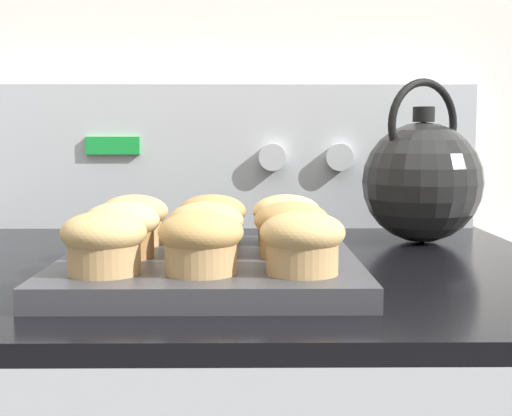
{
  "coord_description": "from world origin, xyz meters",
  "views": [
    {
      "loc": [
        0.03,
        -0.46,
        1.07
      ],
      "look_at": [
        0.04,
        0.3,
        0.99
      ],
      "focal_mm": 50.0,
      "sensor_mm": 36.0,
      "label": 1
    }
  ],
  "objects_px": {
    "muffin_r1_c1": "(206,229)",
    "muffin_r0_c2": "(302,241)",
    "muffin_r0_c1": "(201,241)",
    "muffin_r1_c0": "(122,228)",
    "muffin_r2_c1": "(212,218)",
    "tea_kettle": "(423,180)",
    "muffin_pan": "(209,268)",
    "muffin_r2_c2": "(287,218)",
    "muffin_r0_c0": "(104,241)",
    "muffin_r2_c0": "(134,219)",
    "muffin_r1_c2": "(292,228)"
  },
  "relations": [
    {
      "from": "muffin_r1_c1",
      "to": "muffin_r0_c2",
      "type": "bearing_deg",
      "value": -43.28
    },
    {
      "from": "muffin_r0_c2",
      "to": "muffin_r0_c1",
      "type": "bearing_deg",
      "value": 179.14
    },
    {
      "from": "muffin_r0_c2",
      "to": "muffin_r1_c0",
      "type": "height_order",
      "value": "same"
    },
    {
      "from": "muffin_r2_c1",
      "to": "tea_kettle",
      "type": "xyz_separation_m",
      "value": [
        0.27,
        0.16,
        0.03
      ]
    },
    {
      "from": "muffin_r1_c1",
      "to": "muffin_r2_c1",
      "type": "bearing_deg",
      "value": 88.63
    },
    {
      "from": "muffin_pan",
      "to": "muffin_r2_c2",
      "type": "relative_size",
      "value": 3.92
    },
    {
      "from": "muffin_r0_c1",
      "to": "muffin_r0_c2",
      "type": "distance_m",
      "value": 0.09
    },
    {
      "from": "muffin_r0_c2",
      "to": "muffin_r2_c2",
      "type": "bearing_deg",
      "value": 91.67
    },
    {
      "from": "muffin_r0_c2",
      "to": "tea_kettle",
      "type": "bearing_deg",
      "value": 60.54
    },
    {
      "from": "muffin_r0_c1",
      "to": "muffin_r2_c1",
      "type": "distance_m",
      "value": 0.17
    },
    {
      "from": "muffin_r1_c1",
      "to": "muffin_r2_c1",
      "type": "xyz_separation_m",
      "value": [
        0.0,
        0.09,
        0.0
      ]
    },
    {
      "from": "muffin_r1_c1",
      "to": "muffin_r0_c1",
      "type": "bearing_deg",
      "value": -89.48
    },
    {
      "from": "muffin_r1_c1",
      "to": "muffin_r1_c0",
      "type": "bearing_deg",
      "value": 178.9
    },
    {
      "from": "muffin_r0_c0",
      "to": "muffin_r0_c2",
      "type": "height_order",
      "value": "same"
    },
    {
      "from": "muffin_r2_c2",
      "to": "muffin_pan",
      "type": "bearing_deg",
      "value": -134.33
    },
    {
      "from": "muffin_r0_c0",
      "to": "tea_kettle",
      "type": "bearing_deg",
      "value": 42.3
    },
    {
      "from": "muffin_r1_c0",
      "to": "muffin_r2_c1",
      "type": "height_order",
      "value": "same"
    },
    {
      "from": "muffin_pan",
      "to": "muffin_r0_c2",
      "type": "relative_size",
      "value": 3.92
    },
    {
      "from": "muffin_r2_c1",
      "to": "muffin_pan",
      "type": "bearing_deg",
      "value": -89.4
    },
    {
      "from": "muffin_r0_c0",
      "to": "muffin_r2_c0",
      "type": "bearing_deg",
      "value": 90.12
    },
    {
      "from": "muffin_pan",
      "to": "muffin_r0_c1",
      "type": "bearing_deg",
      "value": -91.49
    },
    {
      "from": "muffin_r0_c2",
      "to": "muffin_r1_c2",
      "type": "xyz_separation_m",
      "value": [
        -0.0,
        0.09,
        0.0
      ]
    },
    {
      "from": "muffin_r0_c1",
      "to": "muffin_r1_c0",
      "type": "distance_m",
      "value": 0.12
    },
    {
      "from": "muffin_r2_c2",
      "to": "muffin_r0_c0",
      "type": "bearing_deg",
      "value": -135.11
    },
    {
      "from": "muffin_r0_c1",
      "to": "muffin_r2_c0",
      "type": "bearing_deg",
      "value": 116.96
    },
    {
      "from": "muffin_r2_c2",
      "to": "muffin_r0_c2",
      "type": "bearing_deg",
      "value": -88.33
    },
    {
      "from": "muffin_r0_c1",
      "to": "tea_kettle",
      "type": "height_order",
      "value": "tea_kettle"
    },
    {
      "from": "muffin_r0_c2",
      "to": "muffin_r2_c1",
      "type": "relative_size",
      "value": 1.0
    },
    {
      "from": "muffin_r1_c2",
      "to": "muffin_r2_c0",
      "type": "bearing_deg",
      "value": 154.66
    },
    {
      "from": "muffin_r0_c2",
      "to": "tea_kettle",
      "type": "relative_size",
      "value": 0.35
    },
    {
      "from": "tea_kettle",
      "to": "muffin_pan",
      "type": "bearing_deg",
      "value": -138.31
    },
    {
      "from": "muffin_r1_c1",
      "to": "muffin_r2_c0",
      "type": "xyz_separation_m",
      "value": [
        -0.09,
        0.08,
        0.0
      ]
    },
    {
      "from": "muffin_r1_c1",
      "to": "muffin_r1_c2",
      "type": "xyz_separation_m",
      "value": [
        0.09,
        0.0,
        0.0
      ]
    },
    {
      "from": "muffin_r0_c0",
      "to": "muffin_r2_c1",
      "type": "distance_m",
      "value": 0.19
    },
    {
      "from": "muffin_r0_c2",
      "to": "muffin_r1_c2",
      "type": "height_order",
      "value": "same"
    },
    {
      "from": "muffin_r1_c2",
      "to": "muffin_r2_c1",
      "type": "distance_m",
      "value": 0.12
    },
    {
      "from": "muffin_r1_c0",
      "to": "muffin_r2_c2",
      "type": "xyz_separation_m",
      "value": [
        0.17,
        0.08,
        0.0
      ]
    },
    {
      "from": "muffin_r0_c0",
      "to": "muffin_r2_c2",
      "type": "bearing_deg",
      "value": 44.89
    },
    {
      "from": "muffin_r0_c2",
      "to": "tea_kettle",
      "type": "height_order",
      "value": "tea_kettle"
    },
    {
      "from": "muffin_pan",
      "to": "muffin_r2_c1",
      "type": "bearing_deg",
      "value": 90.6
    },
    {
      "from": "muffin_pan",
      "to": "muffin_r1_c0",
      "type": "distance_m",
      "value": 0.1
    },
    {
      "from": "muffin_r0_c1",
      "to": "tea_kettle",
      "type": "bearing_deg",
      "value": 49.97
    },
    {
      "from": "muffin_r0_c0",
      "to": "muffin_r2_c1",
      "type": "height_order",
      "value": "same"
    },
    {
      "from": "muffin_r0_c2",
      "to": "muffin_r1_c1",
      "type": "relative_size",
      "value": 1.0
    },
    {
      "from": "muffin_r1_c2",
      "to": "muffin_r1_c0",
      "type": "bearing_deg",
      "value": -179.27
    },
    {
      "from": "muffin_r1_c2",
      "to": "muffin_r2_c1",
      "type": "height_order",
      "value": "same"
    },
    {
      "from": "muffin_r0_c2",
      "to": "muffin_r2_c1",
      "type": "xyz_separation_m",
      "value": [
        -0.09,
        0.17,
        0.0
      ]
    },
    {
      "from": "muffin_r2_c1",
      "to": "muffin_r1_c2",
      "type": "bearing_deg",
      "value": -44.55
    },
    {
      "from": "muffin_r0_c0",
      "to": "muffin_r1_c1",
      "type": "height_order",
      "value": "same"
    },
    {
      "from": "muffin_pan",
      "to": "muffin_r1_c0",
      "type": "bearing_deg",
      "value": 179.49
    }
  ]
}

